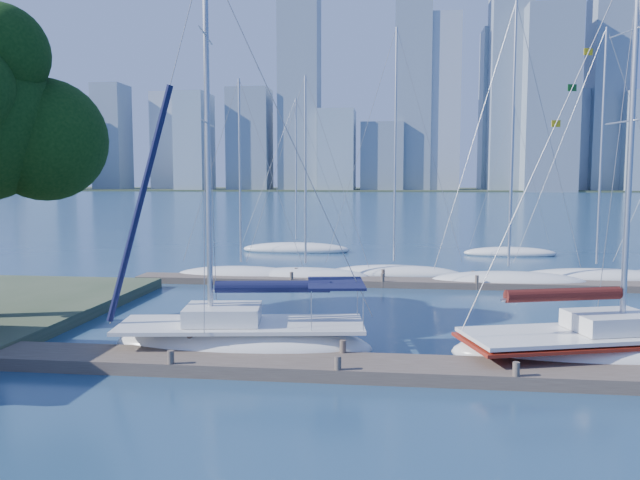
# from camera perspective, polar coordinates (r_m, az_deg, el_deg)

# --- Properties ---
(ground) EXTENTS (700.00, 700.00, 0.00)m
(ground) POSITION_cam_1_polar(r_m,az_deg,el_deg) (19.36, 1.88, -12.11)
(ground) COLOR navy
(ground) RESTS_ON ground
(near_dock) EXTENTS (26.00, 2.00, 0.40)m
(near_dock) POSITION_cam_1_polar(r_m,az_deg,el_deg) (19.30, 1.88, -11.54)
(near_dock) COLOR #493E35
(near_dock) RESTS_ON ground
(far_dock) EXTENTS (30.00, 1.80, 0.36)m
(far_dock) POSITION_cam_1_polar(r_m,az_deg,el_deg) (34.85, 7.41, -3.88)
(far_dock) COLOR #493E35
(far_dock) RESTS_ON ground
(far_shore) EXTENTS (800.00, 100.00, 1.50)m
(far_shore) POSITION_cam_1_polar(r_m,az_deg,el_deg) (338.43, 6.50, 4.56)
(far_shore) COLOR #38472D
(far_shore) RESTS_ON ground
(sailboat_navy) EXTENTS (9.17, 4.09, 13.79)m
(sailboat_navy) POSITION_cam_1_polar(r_m,az_deg,el_deg) (21.41, -7.19, -7.53)
(sailboat_navy) COLOR white
(sailboat_navy) RESTS_ON ground
(sailboat_maroon) EXTENTS (9.28, 5.25, 13.77)m
(sailboat_maroon) POSITION_cam_1_polar(r_m,az_deg,el_deg) (21.89, 23.69, -7.68)
(sailboat_maroon) COLOR white
(sailboat_maroon) RESTS_ON ground
(bg_boat_0) EXTENTS (8.11, 3.97, 11.98)m
(bg_boat_0) POSITION_cam_1_polar(r_m,az_deg,el_deg) (37.03, -7.21, -3.19)
(bg_boat_0) COLOR white
(bg_boat_0) RESTS_ON ground
(bg_boat_1) EXTENTS (7.90, 3.88, 12.05)m
(bg_boat_1) POSITION_cam_1_polar(r_m,az_deg,el_deg) (36.24, -1.32, -3.34)
(bg_boat_1) COLOR white
(bg_boat_1) RESTS_ON ground
(bg_boat_2) EXTENTS (8.37, 3.13, 14.99)m
(bg_boat_2) POSITION_cam_1_polar(r_m,az_deg,el_deg) (37.67, 6.76, -3.01)
(bg_boat_2) COLOR white
(bg_boat_2) RESTS_ON ground
(bg_boat_3) EXTENTS (8.87, 4.56, 15.64)m
(bg_boat_3) POSITION_cam_1_polar(r_m,az_deg,el_deg) (35.88, 16.82, -3.60)
(bg_boat_3) COLOR white
(bg_boat_3) RESTS_ON ground
(bg_boat_4) EXTENTS (9.28, 4.00, 14.57)m
(bg_boat_4) POSITION_cam_1_polar(r_m,az_deg,el_deg) (38.84, 23.91, -3.18)
(bg_boat_4) COLOR white
(bg_boat_4) RESTS_ON ground
(bg_boat_6) EXTENTS (8.94, 5.57, 12.62)m
(bg_boat_6) POSITION_cam_1_polar(r_m,az_deg,el_deg) (50.56, -2.19, -0.80)
(bg_boat_6) COLOR white
(bg_boat_6) RESTS_ON ground
(bg_boat_7) EXTENTS (7.22, 4.54, 11.66)m
(bg_boat_7) POSITION_cam_1_polar(r_m,az_deg,el_deg) (50.32, 16.98, -1.10)
(bg_boat_7) COLOR white
(bg_boat_7) RESTS_ON ground
(skyline) EXTENTS (501.71, 51.31, 112.04)m
(skyline) POSITION_cam_1_polar(r_m,az_deg,el_deg) (311.07, 11.41, 11.00)
(skyline) COLOR gray
(skyline) RESTS_ON ground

